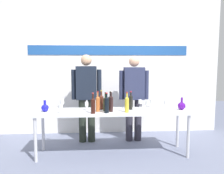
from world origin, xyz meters
The scene contains 23 objects.
ground_plane centered at (0.00, 0.00, 0.00)m, with size 10.00×10.00×0.00m, color slate.
back_wall centered at (0.00, 1.22, 1.50)m, with size 4.87×0.11×3.00m.
display_table centered at (0.00, 0.00, 0.69)m, with size 2.54×0.57×0.75m.
decanter_blue_left centered at (-1.10, -0.01, 0.81)m, with size 0.12×0.12×0.19m.
decanter_blue_right centered at (1.17, -0.01, 0.82)m, with size 0.13×0.13×0.21m.
presenter_left centered at (-0.46, 0.63, 0.96)m, with size 0.58×0.22×1.70m.
presenter_right centered at (0.46, 0.63, 0.95)m, with size 0.58×0.22×1.67m.
wine_bottle_0 centered at (-0.12, -0.02, 0.88)m, with size 0.07×0.07×0.31m.
wine_bottle_1 centered at (-0.32, -0.20, 0.88)m, with size 0.07×0.07×0.33m.
wine_bottle_2 centered at (-0.18, 0.12, 0.88)m, with size 0.07×0.07×0.33m.
wine_bottle_3 centered at (0.31, 0.06, 0.89)m, with size 0.06×0.06×0.31m.
wine_bottle_4 centered at (-0.25, -0.06, 0.88)m, with size 0.07×0.07×0.33m.
wine_bottle_5 centered at (0.22, -0.16, 0.89)m, with size 0.07×0.07×0.33m.
wine_bottle_6 centered at (-0.03, -0.09, 0.89)m, with size 0.07×0.07×0.32m.
wine_bottle_7 centered at (-0.04, 0.03, 0.88)m, with size 0.07×0.07×0.32m.
wine_bottle_8 centered at (-0.11, -0.17, 0.89)m, with size 0.07×0.07×0.32m.
wine_glass_left_0 centered at (-0.43, 0.06, 0.85)m, with size 0.06×0.06×0.14m.
wine_glass_left_1 centered at (-0.83, -0.15, 0.85)m, with size 0.07×0.07×0.14m.
wine_glass_left_2 centered at (-0.86, 0.22, 0.86)m, with size 0.07×0.07×0.15m.
wine_glass_right_0 centered at (0.95, 0.15, 0.85)m, with size 0.06×0.06×0.15m.
wine_glass_right_1 centered at (0.59, 0.04, 0.87)m, with size 0.06×0.06×0.16m.
wine_glass_right_2 centered at (0.50, 0.21, 0.85)m, with size 0.06×0.06×0.15m.
wine_glass_right_3 centered at (0.71, 0.19, 0.86)m, with size 0.07×0.07×0.16m.
Camera 1 is at (-0.24, -3.54, 1.52)m, focal length 34.79 mm.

